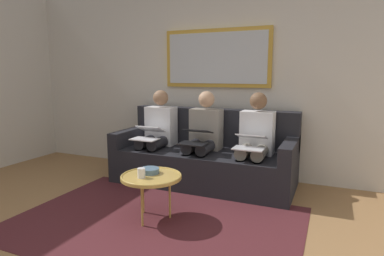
{
  "coord_description": "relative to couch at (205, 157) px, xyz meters",
  "views": [
    {
      "loc": [
        -1.43,
        1.61,
        1.35
      ],
      "look_at": [
        0.0,
        -1.7,
        0.75
      ],
      "focal_mm": 30.6,
      "sensor_mm": 36.0,
      "label": 1
    }
  ],
  "objects": [
    {
      "name": "coffee_table",
      "position": [
        0.06,
        1.22,
        0.1
      ],
      "size": [
        0.56,
        0.56,
        0.43
      ],
      "color": "tan",
      "rests_on": "ground_plane"
    },
    {
      "name": "laptop_white",
      "position": [
        0.64,
        0.31,
        0.31
      ],
      "size": [
        0.32,
        0.35,
        0.16
      ],
      "color": "white"
    },
    {
      "name": "couch",
      "position": [
        0.0,
        0.0,
        0.0
      ],
      "size": [
        2.2,
        0.9,
        0.9
      ],
      "color": "black",
      "rests_on": "ground_plane"
    },
    {
      "name": "area_rug",
      "position": [
        0.0,
        1.27,
        -0.31
      ],
      "size": [
        2.6,
        1.8,
        0.01
      ],
      "primitive_type": "cube",
      "color": "#4C1E23",
      "rests_on": "ground_plane"
    },
    {
      "name": "person_right",
      "position": [
        0.64,
        0.07,
        0.3
      ],
      "size": [
        0.38,
        0.58,
        1.14
      ],
      "color": "silver",
      "rests_on": "couch"
    },
    {
      "name": "cup",
      "position": [
        0.11,
        1.31,
        0.16
      ],
      "size": [
        0.07,
        0.07,
        0.09
      ],
      "primitive_type": "cylinder",
      "color": "silver",
      "rests_on": "coffee_table"
    },
    {
      "name": "person_left",
      "position": [
        -0.64,
        0.07,
        0.3
      ],
      "size": [
        0.38,
        0.58,
        1.14
      ],
      "color": "silver",
      "rests_on": "couch"
    },
    {
      "name": "laptop_silver",
      "position": [
        -0.64,
        0.31,
        0.32
      ],
      "size": [
        0.32,
        0.35,
        0.15
      ],
      "color": "silver"
    },
    {
      "name": "framed_mirror",
      "position": [
        0.0,
        -0.39,
        1.24
      ],
      "size": [
        1.44,
        0.05,
        0.75
      ],
      "color": "#B7892D"
    },
    {
      "name": "wall_rear",
      "position": [
        0.0,
        -0.48,
        0.99
      ],
      "size": [
        6.0,
        0.12,
        2.6
      ],
      "primitive_type": "cube",
      "color": "beige",
      "rests_on": "ground_plane"
    },
    {
      "name": "laptop_black",
      "position": [
        0.0,
        0.31,
        0.32
      ],
      "size": [
        0.31,
        0.38,
        0.16
      ],
      "color": "black"
    },
    {
      "name": "person_middle",
      "position": [
        0.0,
        0.07,
        0.3
      ],
      "size": [
        0.38,
        0.58,
        1.14
      ],
      "color": "gray",
      "rests_on": "couch"
    },
    {
      "name": "bowl",
      "position": [
        0.12,
        1.16,
        0.14
      ],
      "size": [
        0.18,
        0.18,
        0.05
      ],
      "primitive_type": "cylinder",
      "color": "slate",
      "rests_on": "coffee_table"
    }
  ]
}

